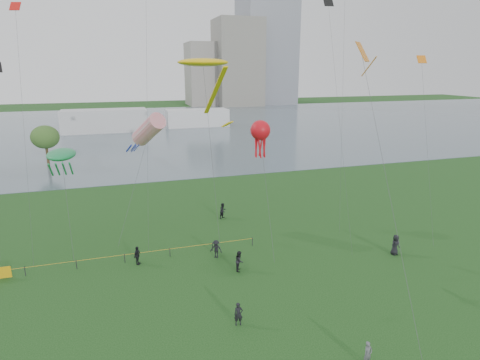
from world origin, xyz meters
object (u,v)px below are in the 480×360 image
object	(u,v)px
kite_stingray	(204,63)
kite_octopus	(260,131)
fence	(49,267)
kite_flyer	(368,354)

from	to	relation	value
kite_stingray	kite_octopus	bearing A→B (deg)	9.34
kite_octopus	fence	bearing A→B (deg)	-144.05
kite_flyer	kite_stingray	size ratio (longest dim) A/B	0.09
fence	kite_stingray	world-z (taller)	kite_stingray
fence	kite_stingray	bearing A→B (deg)	9.94
fence	kite_octopus	distance (m)	23.80
kite_stingray	fence	bearing A→B (deg)	172.84
fence	kite_stingray	distance (m)	21.96
fence	kite_flyer	size ratio (longest dim) A/B	15.58
kite_flyer	kite_octopus	xyz separation A→B (m)	(1.75, 23.29, 9.48)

